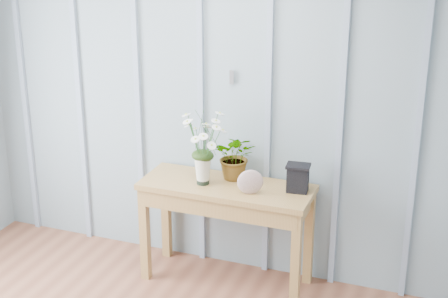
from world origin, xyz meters
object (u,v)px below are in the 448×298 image
at_px(felt_disc_vessel, 250,182).
at_px(carved_box, 298,178).
at_px(sideboard, 227,200).
at_px(daisy_vase, 202,138).

relative_size(felt_disc_vessel, carved_box, 0.91).
xyz_separation_m(sideboard, felt_disc_vessel, (0.20, -0.09, 0.20)).
xyz_separation_m(daisy_vase, felt_disc_vessel, (0.36, -0.05, -0.25)).
height_order(felt_disc_vessel, carved_box, carved_box).
relative_size(sideboard, carved_box, 6.25).
height_order(sideboard, carved_box, carved_box).
distance_m(felt_disc_vessel, carved_box, 0.32).
bearing_deg(felt_disc_vessel, daisy_vase, 148.52).
bearing_deg(sideboard, daisy_vase, -165.31).
height_order(daisy_vase, felt_disc_vessel, daisy_vase).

